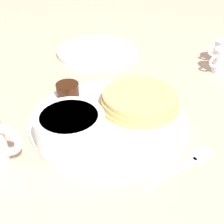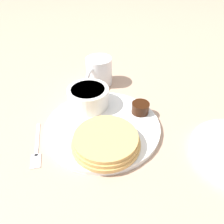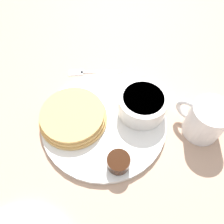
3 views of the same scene
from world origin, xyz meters
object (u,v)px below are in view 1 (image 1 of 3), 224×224
creamer_pitcher_near (222,60)px  fork (187,163)px  plate (108,119)px  bowl (70,128)px  creamer_pitcher_far (223,51)px

creamer_pitcher_near → fork: 0.34m
fork → plate: bearing=-130.9°
plate → creamer_pitcher_near: creamer_pitcher_near is taller
bowl → creamer_pitcher_far: bowl is taller
fork → creamer_pitcher_near: bearing=154.9°
bowl → creamer_pitcher_near: bearing=129.9°
plate → fork: bearing=49.1°
plate → creamer_pitcher_near: 0.33m
creamer_pitcher_far → fork: bearing=-24.1°
creamer_pitcher_near → creamer_pitcher_far: size_ratio=0.94×
bowl → plate: bearing=139.3°
creamer_pitcher_near → bowl: bearing=-50.1°
creamer_pitcher_far → creamer_pitcher_near: bearing=-18.1°
plate → creamer_pitcher_far: bearing=132.5°
creamer_pitcher_near → fork: bearing=-25.1°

